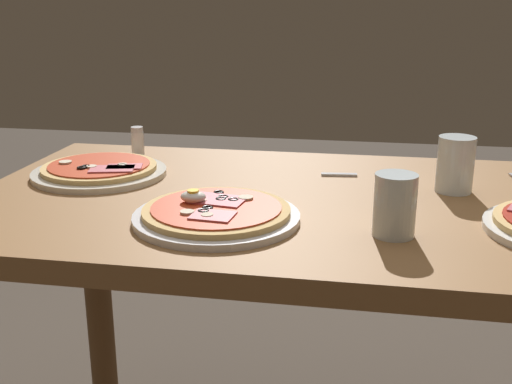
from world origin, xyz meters
The scene contains 7 objects.
dining_table centered at (0.00, 0.00, 0.64)m, with size 1.27×0.71×0.77m.
pizza_foreground centered at (-0.14, -0.15, 0.78)m, with size 0.28×0.28×0.05m.
pizza_across_left centered at (-0.44, 0.08, 0.78)m, with size 0.28×0.28×0.03m.
water_glass_near centered at (0.28, 0.09, 0.82)m, with size 0.07×0.07×0.11m.
water_glass_far centered at (0.16, -0.17, 0.81)m, with size 0.07×0.07×0.10m.
fork centered at (0.08, 0.17, 0.77)m, with size 0.16×0.03×0.00m.
salt_shaker centered at (-0.43, 0.27, 0.80)m, with size 0.03×0.03×0.07m.
Camera 1 is at (0.11, -1.12, 1.13)m, focal length 44.09 mm.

